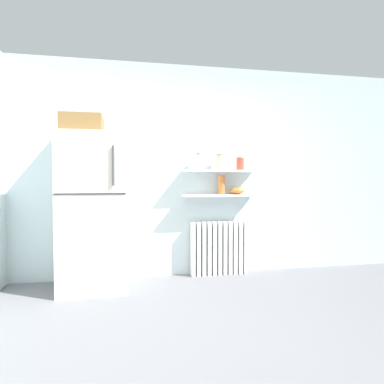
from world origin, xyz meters
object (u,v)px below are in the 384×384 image
at_px(refrigerator, 93,208).
at_px(storage_jar_1, 220,162).
at_px(radiator, 219,248).
at_px(shelf_bowl, 237,191).
at_px(storage_jar_0, 199,162).
at_px(storage_jar_2, 240,164).
at_px(vase, 221,185).

distance_m(refrigerator, storage_jar_1, 1.60).
distance_m(radiator, shelf_bowl, 0.75).
distance_m(radiator, storage_jar_1, 1.07).
height_order(storage_jar_0, shelf_bowl, storage_jar_0).
relative_size(storage_jar_1, storage_jar_2, 1.17).
bearing_deg(radiator, storage_jar_1, -90.00).
distance_m(vase, shelf_bowl, 0.22).
xyz_separation_m(storage_jar_1, storage_jar_2, (0.26, 0.00, -0.01)).
height_order(refrigerator, shelf_bowl, refrigerator).
height_order(radiator, shelf_bowl, shelf_bowl).
bearing_deg(storage_jar_1, storage_jar_2, 0.00).
bearing_deg(storage_jar_0, storage_jar_2, 0.00).
distance_m(radiator, storage_jar_2, 1.09).
relative_size(radiator, storage_jar_0, 3.54).
relative_size(storage_jar_0, storage_jar_1, 1.04).
height_order(storage_jar_2, vase, storage_jar_2).
distance_m(radiator, vase, 0.80).
height_order(refrigerator, radiator, refrigerator).
bearing_deg(storage_jar_0, shelf_bowl, 0.00).
xyz_separation_m(radiator, storage_jar_1, (0.00, -0.03, 1.07)).
relative_size(storage_jar_2, shelf_bowl, 0.92).
height_order(storage_jar_1, storage_jar_2, storage_jar_1).
bearing_deg(storage_jar_2, radiator, 173.44).
height_order(vase, shelf_bowl, vase).
xyz_separation_m(storage_jar_1, vase, (0.02, 0.00, -0.28)).
distance_m(storage_jar_0, storage_jar_2, 0.52).
distance_m(storage_jar_1, shelf_bowl, 0.42).
relative_size(radiator, shelf_bowl, 3.96).
bearing_deg(storage_jar_2, vase, 180.00).
relative_size(storage_jar_0, shelf_bowl, 1.12).
bearing_deg(vase, storage_jar_0, -180.00).
relative_size(storage_jar_1, shelf_bowl, 1.07).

